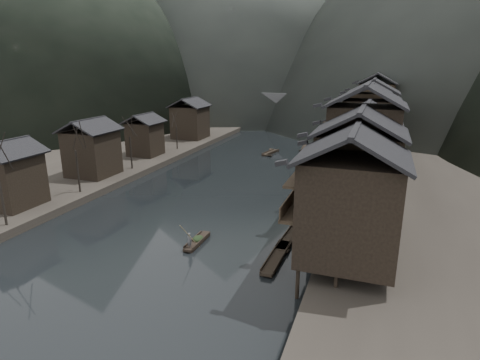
% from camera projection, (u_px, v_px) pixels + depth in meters
% --- Properties ---
extents(water, '(300.00, 300.00, 0.00)m').
position_uv_depth(water, '(189.00, 223.00, 43.99)').
color(water, black).
rests_on(water, ground).
extents(right_bank, '(40.00, 200.00, 1.80)m').
position_uv_depth(right_bank, '(477.00, 160.00, 68.63)').
color(right_bank, '#2D2823').
rests_on(right_bank, ground).
extents(left_bank, '(40.00, 200.00, 1.20)m').
position_uv_depth(left_bank, '(129.00, 137.00, 91.21)').
color(left_bank, '#2D2823').
rests_on(left_bank, ground).
extents(stilt_houses, '(9.00, 67.60, 15.17)m').
position_uv_depth(stilt_houses, '(368.00, 125.00, 53.86)').
color(stilt_houses, black).
rests_on(stilt_houses, ground).
extents(left_houses, '(8.10, 53.20, 8.73)m').
position_uv_depth(left_houses, '(132.00, 132.00, 67.15)').
color(left_houses, black).
rests_on(left_houses, left_bank).
extents(bare_trees, '(3.99, 42.89, 7.97)m').
position_uv_depth(bare_trees, '(91.00, 142.00, 52.89)').
color(bare_trees, black).
rests_on(bare_trees, left_bank).
extents(moored_sampans, '(2.63, 47.58, 0.47)m').
position_uv_depth(moored_sampans, '(319.00, 191.00, 54.11)').
color(moored_sampans, black).
rests_on(moored_sampans, water).
extents(midriver_boats, '(7.38, 12.63, 0.45)m').
position_uv_depth(midriver_boats, '(289.00, 150.00, 79.51)').
color(midriver_boats, black).
rests_on(midriver_boats, water).
extents(stone_bridge, '(40.00, 6.00, 9.00)m').
position_uv_depth(stone_bridge, '(309.00, 108.00, 107.60)').
color(stone_bridge, '#4C4C4F').
rests_on(stone_bridge, ground).
extents(hero_sampan, '(0.97, 4.60, 0.43)m').
position_uv_depth(hero_sampan, '(197.00, 241.00, 39.02)').
color(hero_sampan, black).
rests_on(hero_sampan, water).
extents(cargo_heap, '(1.01, 1.33, 0.61)m').
position_uv_depth(cargo_heap, '(198.00, 236.00, 39.06)').
color(cargo_heap, black).
rests_on(cargo_heap, hero_sampan).
extents(boatman, '(0.67, 0.54, 1.58)m').
position_uv_depth(boatman, '(189.00, 238.00, 37.28)').
color(boatman, '#545456').
rests_on(boatman, hero_sampan).
extents(bamboo_pole, '(0.89, 2.71, 3.49)m').
position_uv_depth(bamboo_pole, '(190.00, 213.00, 36.49)').
color(bamboo_pole, '#8C7A51').
rests_on(bamboo_pole, boatman).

